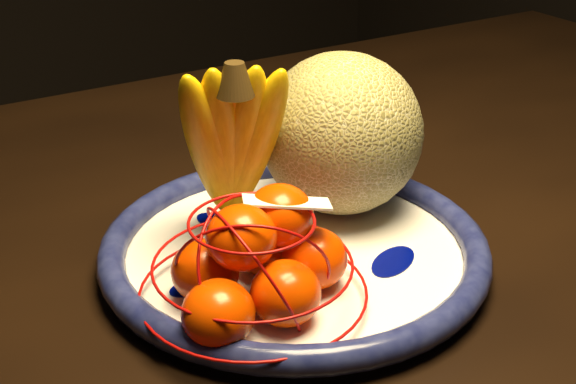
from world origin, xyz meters
TOP-DOWN VIEW (x-y plane):
  - dining_table at (-0.01, -0.10)m, footprint 1.54×1.00m
  - fruit_bowl at (-0.19, -0.21)m, footprint 0.36×0.36m
  - cantaloupe at (-0.10, -0.17)m, footprint 0.16×0.16m
  - banana_bunch at (-0.22, -0.15)m, footprint 0.12×0.12m
  - mandarin_bag at (-0.26, -0.26)m, footprint 0.20×0.20m
  - price_tag at (-0.23, -0.26)m, footprint 0.08×0.06m

SIDE VIEW (x-z plane):
  - dining_table at x=-0.01m, z-range 0.29..1.03m
  - fruit_bowl at x=-0.19m, z-range 0.74..0.77m
  - mandarin_bag at x=-0.26m, z-range 0.73..0.85m
  - cantaloupe at x=-0.10m, z-range 0.75..0.91m
  - price_tag at x=-0.23m, z-range 0.83..0.84m
  - banana_bunch at x=-0.22m, z-range 0.75..0.95m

